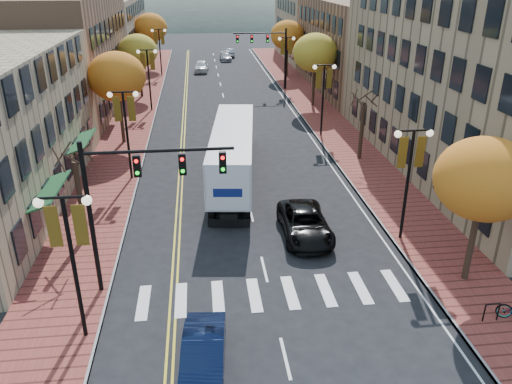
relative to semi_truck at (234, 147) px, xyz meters
name	(u,v)px	position (x,y,z in m)	size (l,w,h in m)	color
ground	(277,323)	(0.58, -15.46, -2.26)	(200.00, 200.00, 0.00)	black
sidewalk_left	(135,115)	(-8.42, 17.04, -2.18)	(4.00, 85.00, 0.15)	brown
sidewalk_right	(316,109)	(9.58, 17.04, -2.18)	(4.00, 85.00, 0.15)	brown
building_left_mid	(50,54)	(-16.42, 20.54, 3.24)	(12.00, 24.00, 11.00)	brown
building_left_far	(96,32)	(-16.42, 45.54, 2.49)	(12.00, 26.00, 9.50)	#9E8966
building_right_mid	(379,45)	(19.08, 26.54, 2.74)	(15.00, 24.00, 10.00)	brown
building_right_far	(332,22)	(19.08, 48.54, 3.24)	(15.00, 20.00, 11.00)	#9E8966
tree_left_a	(81,200)	(-8.42, -7.46, -0.01)	(0.28, 0.28, 4.20)	#382619
tree_left_b	(117,77)	(-8.42, 8.54, 3.19)	(4.48, 4.48, 7.21)	#382619
tree_left_c	(138,51)	(-8.42, 24.54, 2.80)	(4.16, 4.16, 6.69)	#382619
tree_left_d	(150,28)	(-8.42, 42.54, 3.34)	(4.61, 4.61, 7.42)	#382619
tree_right_a	(484,179)	(9.58, -13.46, 2.80)	(4.16, 4.16, 6.69)	#382619
tree_right_b	(361,131)	(9.58, 2.54, -0.01)	(0.28, 0.28, 4.20)	#382619
tree_right_c	(315,53)	(9.58, 18.54, 3.19)	(4.48, 4.48, 7.21)	#382619
tree_right_d	(287,35)	(9.58, 34.54, 3.03)	(4.35, 4.35, 7.00)	#382619
lamp_left_a	(70,241)	(-6.92, -15.46, 2.04)	(1.96, 0.36, 6.05)	black
lamp_left_b	(125,118)	(-6.92, 0.54, 2.04)	(1.96, 0.36, 6.05)	black
lamp_left_c	(148,68)	(-6.92, 18.54, 2.04)	(1.96, 0.36, 6.05)	black
lamp_left_d	(159,43)	(-6.92, 36.54, 2.04)	(1.96, 0.36, 6.05)	black
lamp_right_a	(410,164)	(8.08, -9.46, 2.04)	(1.96, 0.36, 6.05)	black
lamp_right_b	(323,86)	(8.08, 8.54, 2.04)	(1.96, 0.36, 6.05)	black
lamp_right_c	(286,53)	(8.08, 26.54, 2.04)	(1.96, 0.36, 6.05)	black
traffic_mast_near	(135,189)	(-4.90, -12.46, 2.67)	(6.10, 0.35, 7.00)	black
traffic_mast_far	(269,47)	(6.05, 26.54, 2.67)	(6.10, 0.34, 7.00)	black
semi_truck	(234,147)	(0.00, 0.00, 0.00)	(4.22, 15.63, 3.86)	black
navy_sedan	(203,356)	(-2.41, -17.77, -1.56)	(1.48, 4.24, 1.40)	#0C1633
black_suv	(305,224)	(3.15, -8.45, -1.53)	(2.43, 5.26, 1.46)	black
car_far_white	(201,66)	(-1.62, 39.13, -1.49)	(1.81, 4.49, 1.53)	white
car_far_silver	(226,57)	(2.27, 48.10, -1.65)	(1.71, 4.20, 1.22)	#9F9EA5
car_far_oncoming	(230,52)	(3.21, 51.91, -1.62)	(1.36, 3.89, 1.28)	#AFB0B7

